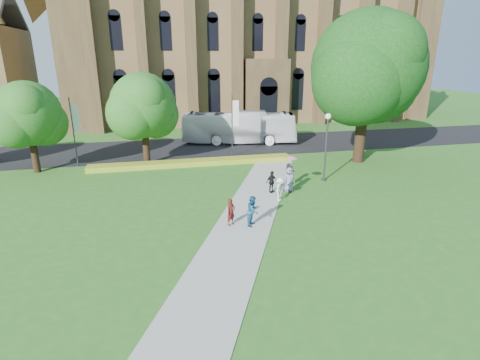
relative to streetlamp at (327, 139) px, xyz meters
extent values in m
plane|color=#2C651E|center=(-7.50, -6.50, -3.30)|extent=(160.00, 160.00, 0.00)
cube|color=black|center=(-7.50, 13.50, -3.29)|extent=(160.00, 10.00, 0.02)
cube|color=#B2B2A8|center=(-7.50, -5.50, -3.28)|extent=(15.58, 28.54, 0.04)
cube|color=yellow|center=(-9.50, 6.70, -3.07)|extent=(18.00, 1.40, 0.45)
cube|color=brown|center=(2.50, 33.50, 5.20)|extent=(52.00, 16.00, 17.00)
cube|color=brown|center=(-22.00, 26.50, 7.20)|extent=(3.50, 3.50, 21.00)
cube|color=brown|center=(27.00, 26.50, 7.20)|extent=(3.50, 3.50, 21.00)
cube|color=brown|center=(2.50, 24.50, 1.20)|extent=(6.00, 2.50, 9.00)
cylinder|color=#38383D|center=(0.00, 0.00, -0.90)|extent=(0.14, 0.14, 4.80)
sphere|color=white|center=(0.00, 0.00, 1.72)|extent=(0.44, 0.44, 0.44)
cylinder|color=#38383D|center=(0.00, 0.00, -3.22)|extent=(0.36, 0.36, 0.15)
cylinder|color=#332114|center=(5.50, 4.50, 0.00)|extent=(0.96, 0.96, 6.60)
sphere|color=black|center=(5.50, 4.50, 5.10)|extent=(9.60, 9.60, 9.60)
cylinder|color=#332114|center=(-22.50, 7.50, -1.37)|extent=(0.56, 0.56, 3.85)
sphere|color=#275519|center=(-22.50, 7.50, 1.60)|extent=(5.20, 5.20, 5.20)
cylinder|color=#332114|center=(-13.50, 8.00, -1.23)|extent=(0.60, 0.60, 4.12)
sphere|color=#275519|center=(-13.50, 8.00, 1.95)|extent=(5.60, 5.60, 5.60)
cylinder|color=#38383D|center=(-5.50, 8.70, -0.30)|extent=(0.10, 0.10, 6.00)
cube|color=white|center=(-5.15, 8.70, 0.90)|extent=(0.60, 0.02, 2.40)
cylinder|color=#38383D|center=(-19.50, 8.70, -0.30)|extent=(0.10, 0.10, 6.00)
cube|color=white|center=(-19.15, 8.70, 0.90)|extent=(0.60, 0.02, 2.40)
imported|color=white|center=(-3.49, 14.61, -1.52)|extent=(12.95, 5.68, 3.51)
imported|color=#4C1411|center=(-8.72, -6.43, -2.46)|extent=(0.69, 0.64, 1.59)
imported|color=navy|center=(-7.51, -6.75, -2.37)|extent=(1.03, 1.08, 1.76)
imported|color=white|center=(-4.74, -3.34, -2.47)|extent=(1.08, 1.16, 1.57)
imported|color=black|center=(-4.83, -1.73, -2.47)|extent=(0.99, 0.74, 1.57)
imported|color=slate|center=(-3.53, -1.81, -2.37)|extent=(0.96, 0.71, 1.77)
imported|color=#2A2A32|center=(-3.11, -0.64, -2.38)|extent=(1.29, 1.64, 1.74)
imported|color=#D093AD|center=(-3.35, -1.71, -1.13)|extent=(1.00, 1.00, 0.72)
camera|label=1|loc=(-12.59, -25.66, 5.91)|focal=28.00mm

